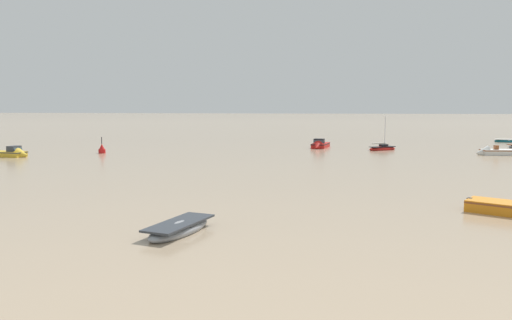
# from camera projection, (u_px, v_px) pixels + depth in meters

# --- Properties ---
(motorboat_moored_0) EXTENTS (5.85, 2.63, 1.94)m
(motorboat_moored_0) POSITION_uv_depth(u_px,v_px,m) (495.00, 153.00, 62.67)
(motorboat_moored_0) COLOR white
(motorboat_moored_0) RESTS_ON ground
(sailboat_moored_0) EXTENTS (4.46, 3.79, 5.05)m
(sailboat_moored_0) POSITION_uv_depth(u_px,v_px,m) (382.00, 149.00, 69.69)
(sailboat_moored_0) COLOR red
(sailboat_moored_0) RESTS_ON ground
(motorboat_moored_2) EXTENTS (5.44, 2.39, 2.00)m
(motorboat_moored_2) POSITION_uv_depth(u_px,v_px,m) (13.00, 154.00, 60.44)
(motorboat_moored_2) COLOR gold
(motorboat_moored_2) RESTS_ON ground
(rowboat_moored_3) EXTENTS (2.71, 4.97, 0.74)m
(rowboat_moored_3) POSITION_uv_depth(u_px,v_px,m) (179.00, 229.00, 24.20)
(rowboat_moored_3) COLOR gray
(rowboat_moored_3) RESTS_ON ground
(rowboat_moored_4) EXTENTS (4.78, 2.66, 0.72)m
(rowboat_moored_4) POSITION_uv_depth(u_px,v_px,m) (509.00, 141.00, 84.93)
(rowboat_moored_4) COLOR #197084
(rowboat_moored_4) RESTS_ON ground
(motorboat_moored_6) EXTENTS (2.81, 5.75, 2.09)m
(motorboat_moored_6) POSITION_uv_depth(u_px,v_px,m) (319.00, 146.00, 72.97)
(motorboat_moored_6) COLOR red
(motorboat_moored_6) RESTS_ON ground
(channel_buoy) EXTENTS (0.90, 0.90, 2.30)m
(channel_buoy) POSITION_uv_depth(u_px,v_px,m) (102.00, 150.00, 65.02)
(channel_buoy) COLOR red
(channel_buoy) RESTS_ON ground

